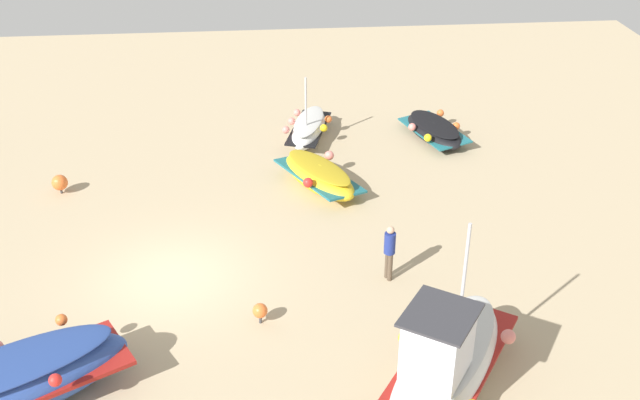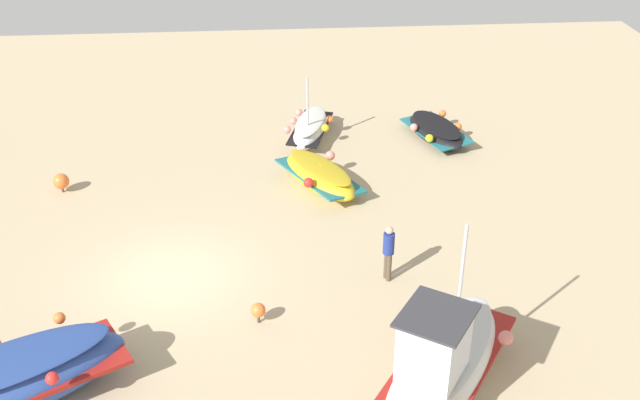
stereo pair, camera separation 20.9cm
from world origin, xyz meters
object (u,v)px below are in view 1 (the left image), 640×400
(fishing_boat_1, at_px, (12,383))
(fishing_boat_3, at_px, (309,128))
(fishing_boat_2, at_px, (445,365))
(fishing_boat_4, at_px, (434,130))
(fishing_boat_0, at_px, (319,175))
(mooring_buoy_1, at_px, (260,311))
(mooring_buoy_0, at_px, (60,183))
(person_walking, at_px, (390,249))

(fishing_boat_1, distance_m, fishing_boat_3, 15.88)
(fishing_boat_2, bearing_deg, fishing_boat_4, -157.80)
(fishing_boat_2, xyz_separation_m, fishing_boat_3, (14.35, 1.96, -0.45))
(fishing_boat_0, bearing_deg, fishing_boat_3, 152.11)
(fishing_boat_1, relative_size, mooring_buoy_1, 9.37)
(fishing_boat_2, distance_m, fishing_boat_4, 14.21)
(fishing_boat_0, bearing_deg, mooring_buoy_0, -121.02)
(fishing_boat_2, height_order, mooring_buoy_1, fishing_boat_2)
(fishing_boat_4, bearing_deg, fishing_boat_1, 118.54)
(fishing_boat_1, height_order, fishing_boat_2, fishing_boat_2)
(person_walking, bearing_deg, fishing_boat_2, 75.93)
(fishing_boat_1, bearing_deg, person_walking, -4.09)
(fishing_boat_0, distance_m, mooring_buoy_1, 7.58)
(fishing_boat_0, xyz_separation_m, fishing_boat_2, (-10.29, -1.93, 0.43))
(fishing_boat_1, xyz_separation_m, person_walking, (4.22, -9.23, 0.27))
(fishing_boat_3, height_order, fishing_boat_4, fishing_boat_3)
(fishing_boat_2, bearing_deg, fishing_boat_0, -135.31)
(person_walking, distance_m, mooring_buoy_0, 11.93)
(fishing_boat_0, relative_size, person_walking, 2.31)
(fishing_boat_3, relative_size, mooring_buoy_1, 6.28)
(person_walking, bearing_deg, fishing_boat_4, -129.80)
(mooring_buoy_1, bearing_deg, fishing_boat_0, -16.84)
(fishing_boat_3, height_order, mooring_buoy_1, fishing_boat_3)
(fishing_boat_2, bearing_deg, fishing_boat_3, -138.14)
(fishing_boat_1, distance_m, mooring_buoy_1, 6.13)
(fishing_boat_0, xyz_separation_m, mooring_buoy_1, (-7.25, 2.20, -0.09))
(fishing_boat_0, height_order, fishing_boat_2, fishing_boat_2)
(fishing_boat_2, height_order, mooring_buoy_0, fishing_boat_2)
(fishing_boat_1, height_order, person_walking, person_walking)
(fishing_boat_1, bearing_deg, fishing_boat_2, -31.50)
(fishing_boat_1, bearing_deg, mooring_buoy_1, -4.02)
(mooring_buoy_0, bearing_deg, fishing_boat_1, -174.05)
(fishing_boat_2, height_order, fishing_boat_4, fishing_boat_2)
(fishing_boat_1, distance_m, mooring_buoy_0, 10.27)
(fishing_boat_1, xyz_separation_m, fishing_boat_4, (13.42, -12.61, -0.36))
(person_walking, bearing_deg, fishing_boat_1, 4.96)
(fishing_boat_1, bearing_deg, fishing_boat_4, 18.10)
(fishing_boat_3, bearing_deg, fishing_boat_1, 166.94)
(fishing_boat_0, distance_m, fishing_boat_3, 4.07)
(fishing_boat_1, height_order, mooring_buoy_1, fishing_boat_1)
(fishing_boat_3, distance_m, mooring_buoy_0, 9.52)
(mooring_buoy_1, bearing_deg, fishing_boat_1, 114.65)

